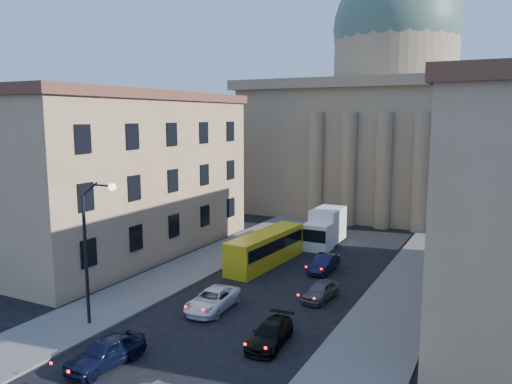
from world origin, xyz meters
The scene contains 12 objects.
sidewalk_left centered at (-8.50, 18.00, 0.07)m, with size 5.00×60.00×0.15m, color #625E59.
sidewalk_right centered at (8.50, 18.00, 0.07)m, with size 5.00×60.00×0.15m, color #625E59.
church centered at (0.00, 55.47, 11.88)m, with size 68.02×28.76×36.60m.
building_left centered at (-17.00, 22.00, 7.42)m, with size 11.60×26.60×14.70m.
street_lamp centered at (-6.97, 8.00, 5.29)m, with size 2.62×0.44×8.83m.
car_left_near centered at (-3.01, 4.71, 0.74)m, with size 1.75×4.34×1.48m, color black.
car_left_mid centered at (-2.17, 13.51, 0.67)m, with size 2.22×4.81×1.34m, color white.
car_right_mid centered at (3.36, 10.66, 0.62)m, with size 1.73×4.25×1.23m, color black.
car_right_far centered at (3.50, 18.45, 0.63)m, with size 1.50×3.72×1.27m, color #54555A.
car_right_distant centered at (1.60, 24.53, 0.68)m, with size 1.44×4.12×1.36m, color black.
city_bus centered at (-3.50, 24.19, 1.49)m, with size 2.91×9.95×2.77m.
box_truck centered at (-1.19, 32.64, 1.66)m, with size 2.61×6.41×3.50m.
Camera 1 is at (14.53, -12.88, 12.51)m, focal length 35.00 mm.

